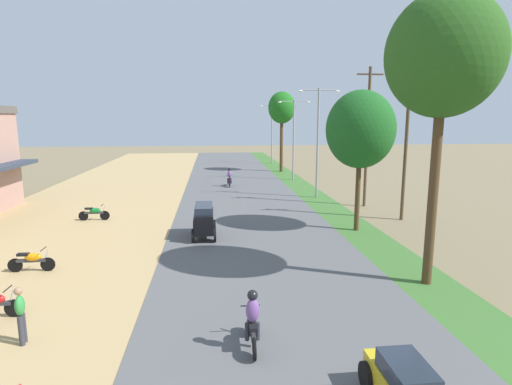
{
  "coord_description": "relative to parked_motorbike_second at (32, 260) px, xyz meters",
  "views": [
    {
      "loc": [
        -2.15,
        -3.14,
        6.08
      ],
      "look_at": [
        0.25,
        19.35,
        2.0
      ],
      "focal_mm": 28.9,
      "sensor_mm": 36.0,
      "label": 1
    }
  ],
  "objects": [
    {
      "name": "streetlamp_near",
      "position": [
        15.15,
        14.11,
        4.21
      ],
      "size": [
        3.16,
        0.2,
        8.21
      ],
      "color": "gray",
      "rests_on": "median_strip"
    },
    {
      "name": "median_tree_second",
      "position": [
        14.95,
        4.62,
        4.93
      ],
      "size": [
        3.61,
        3.61,
        7.49
      ],
      "color": "#4C351E",
      "rests_on": "median_strip"
    },
    {
      "name": "streetlamp_far",
      "position": [
        15.15,
        38.2,
        4.01
      ],
      "size": [
        3.16,
        0.2,
        7.81
      ],
      "color": "gray",
      "rests_on": "median_strip"
    },
    {
      "name": "parked_motorbike_second",
      "position": [
        0.0,
        0.0,
        0.0
      ],
      "size": [
        1.8,
        0.54,
        0.94
      ],
      "color": "black",
      "rests_on": "dirt_shoulder"
    },
    {
      "name": "motorbike_foreground_rider",
      "position": [
        8.17,
        -6.46,
        0.3
      ],
      "size": [
        0.54,
        1.8,
        1.66
      ],
      "color": "black",
      "rests_on": "road_strip"
    },
    {
      "name": "car_van_black",
      "position": [
        6.73,
        4.1,
        0.47
      ],
      "size": [
        1.19,
        2.41,
        1.67
      ],
      "color": "black",
      "rests_on": "road_strip"
    },
    {
      "name": "motorbike_ahead_second",
      "position": [
        8.7,
        19.97,
        0.3
      ],
      "size": [
        0.54,
        1.8,
        1.66
      ],
      "color": "black",
      "rests_on": "road_strip"
    },
    {
      "name": "parked_motorbike_third",
      "position": [
        0.14,
        8.41,
        0.0
      ],
      "size": [
        1.8,
        0.54,
        0.94
      ],
      "color": "black",
      "rests_on": "dirt_shoulder"
    },
    {
      "name": "streetlamp_mid",
      "position": [
        15.15,
        23.39,
        3.98
      ],
      "size": [
        3.16,
        0.2,
        7.76
      ],
      "color": "gray",
      "rests_on": "median_strip"
    },
    {
      "name": "median_tree_nearest",
      "position": [
        15.02,
        -2.77,
        7.57
      ],
      "size": [
        3.89,
        3.89,
        10.22
      ],
      "color": "#4C351E",
      "rests_on": "median_strip"
    },
    {
      "name": "utility_pole_near",
      "position": [
        17.76,
        10.89,
        4.37
      ],
      "size": [
        1.8,
        0.2,
        9.46
      ],
      "color": "brown",
      "rests_on": "ground"
    },
    {
      "name": "median_tree_third",
      "position": [
        15.05,
        29.89,
        6.6
      ],
      "size": [
        3.03,
        3.03,
        8.95
      ],
      "color": "#4C351E",
      "rests_on": "median_strip"
    },
    {
      "name": "pedestrian_on_shoulder",
      "position": [
        2.01,
        -5.57,
        0.41
      ],
      "size": [
        0.27,
        0.38,
        1.62
      ],
      "color": "#33333D",
      "rests_on": "dirt_shoulder"
    },
    {
      "name": "utility_pole_far",
      "position": [
        18.58,
        6.84,
        3.9
      ],
      "size": [
        1.8,
        0.2,
        8.53
      ],
      "color": "brown",
      "rests_on": "ground"
    },
    {
      "name": "car_sedan_yellow",
      "position": [
        11.01,
        -9.26,
        0.19
      ],
      "size": [
        1.1,
        2.26,
        1.19
      ],
      "color": "gold",
      "rests_on": "road_strip"
    }
  ]
}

